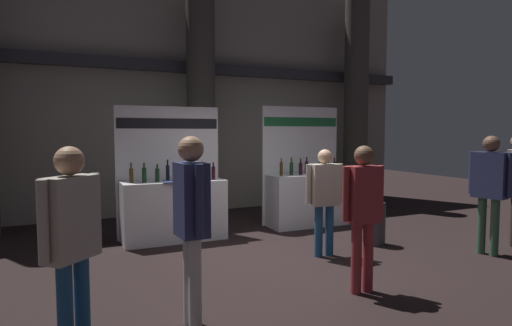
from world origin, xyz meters
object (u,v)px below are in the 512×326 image
visitor_2 (363,206)px  visitor_4 (72,234)px  trash_bin (375,223)px  exhibitor_booth_1 (308,194)px  visitor_5 (490,183)px  exhibitor_booth_0 (174,205)px  visitor_1 (192,213)px  visitor_0 (324,192)px

visitor_2 → visitor_4: bearing=-173.1°
trash_bin → exhibitor_booth_1: bearing=97.2°
trash_bin → visitor_5: size_ratio=0.39×
exhibitor_booth_0 → visitor_5: exhibitor_booth_0 is taller
exhibitor_booth_0 → visitor_1: exhibitor_booth_0 is taller
exhibitor_booth_0 → visitor_0: exhibitor_booth_0 is taller
exhibitor_booth_1 → visitor_0: exhibitor_booth_1 is taller
exhibitor_booth_0 → exhibitor_booth_1: (2.75, 0.07, 0.00)m
exhibitor_booth_0 → visitor_4: bearing=-115.5°
visitor_1 → visitor_5: size_ratio=1.01×
visitor_2 → trash_bin: bearing=49.0°
visitor_2 → visitor_4: visitor_4 is taller
visitor_1 → visitor_5: visitor_1 is taller
exhibitor_booth_1 → visitor_1: bearing=-134.8°
visitor_1 → visitor_4: size_ratio=1.04×
exhibitor_booth_0 → visitor_1: bearing=-100.9°
trash_bin → visitor_2: size_ratio=0.41×
exhibitor_booth_1 → visitor_5: 3.31m
visitor_0 → visitor_1: 2.87m
exhibitor_booth_1 → trash_bin: (0.22, -1.76, -0.26)m
visitor_0 → visitor_5: 2.52m
visitor_5 → exhibitor_booth_1: bearing=11.4°
visitor_2 → visitor_5: size_ratio=0.95×
visitor_4 → exhibitor_booth_0: bearing=21.1°
exhibitor_booth_0 → visitor_4: (-1.70, -3.56, 0.45)m
visitor_0 → visitor_5: bearing=-15.4°
trash_bin → visitor_4: size_ratio=0.40×
trash_bin → visitor_5: 1.84m
exhibitor_booth_1 → trash_bin: exhibitor_booth_1 is taller
exhibitor_booth_0 → visitor_0: size_ratio=1.44×
exhibitor_booth_1 → visitor_5: bearing=-64.9°
visitor_1 → visitor_4: bearing=97.1°
exhibitor_booth_0 → visitor_4: 3.97m
visitor_2 → visitor_5: 2.77m
visitor_4 → visitor_5: size_ratio=0.97×
exhibitor_booth_1 → trash_bin: bearing=-82.8°
visitor_2 → visitor_5: (2.74, 0.44, 0.09)m
exhibitor_booth_1 → visitor_0: (-0.92, -1.97, 0.36)m
visitor_0 → visitor_4: visitor_4 is taller
trash_bin → exhibitor_booth_0: bearing=150.4°
exhibitor_booth_1 → trash_bin: size_ratio=3.36×
visitor_4 → visitor_0: bearing=-18.3°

